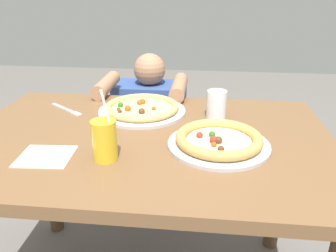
% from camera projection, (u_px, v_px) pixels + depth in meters
% --- Properties ---
extents(dining_table, '(1.30, 0.86, 0.75)m').
position_uv_depth(dining_table, '(146.00, 163.00, 1.23)').
color(dining_table, brown).
rests_on(dining_table, ground).
extents(pizza_near, '(0.33, 0.33, 0.05)m').
position_uv_depth(pizza_near, '(219.00, 141.00, 1.09)').
color(pizza_near, '#B7B7BC').
rests_on(pizza_near, dining_table).
extents(pizza_far, '(0.36, 0.36, 0.04)m').
position_uv_depth(pizza_far, '(142.00, 109.00, 1.38)').
color(pizza_far, '#B7B7BC').
rests_on(pizza_far, dining_table).
extents(drink_cup_colored, '(0.07, 0.07, 0.22)m').
position_uv_depth(drink_cup_colored, '(104.00, 140.00, 1.00)').
color(drink_cup_colored, gold).
rests_on(drink_cup_colored, dining_table).
extents(water_cup_clear, '(0.08, 0.08, 0.11)m').
position_uv_depth(water_cup_clear, '(217.00, 104.00, 1.31)').
color(water_cup_clear, silver).
rests_on(water_cup_clear, dining_table).
extents(paper_napkin, '(0.17, 0.15, 0.00)m').
position_uv_depth(paper_napkin, '(46.00, 156.00, 1.04)').
color(paper_napkin, white).
rests_on(paper_napkin, dining_table).
extents(fork, '(0.17, 0.14, 0.00)m').
position_uv_depth(fork, '(67.00, 110.00, 1.41)').
color(fork, silver).
rests_on(fork, dining_table).
extents(diner_seated, '(0.42, 0.53, 0.90)m').
position_uv_depth(diner_seated, '(151.00, 139.00, 1.97)').
color(diner_seated, '#333847').
rests_on(diner_seated, ground).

